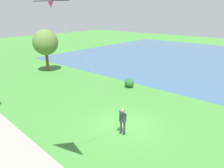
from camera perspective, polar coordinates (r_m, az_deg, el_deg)
ground_plane at (r=15.16m, az=3.19°, el=-11.05°), size 120.00×120.00×0.00m
lake_water at (r=39.26m, az=22.35°, el=6.23°), size 36.00×44.00×0.01m
walkway_path at (r=13.12m, az=-22.86°, el=-17.88°), size 4.41×32.09×0.02m
person_kite_flyer at (r=13.79m, az=2.86°, el=-9.30°), size 0.63×0.51×1.83m
tree_lakeside_near at (r=29.17m, az=-17.29°, el=10.48°), size 3.21×3.14×5.43m
lakeside_shrub at (r=22.37m, az=4.61°, el=0.25°), size 0.90×1.00×0.94m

